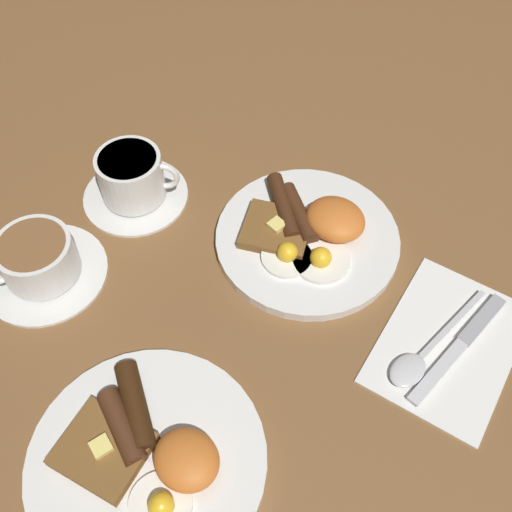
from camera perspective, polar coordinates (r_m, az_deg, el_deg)
name	(u,v)px	position (r m, az deg, el deg)	size (l,w,h in m)	color
ground_plane	(307,243)	(0.82, 4.86, 1.28)	(3.00, 3.00, 0.00)	brown
breakfast_plate_near	(308,235)	(0.81, 4.97, 2.05)	(0.25, 0.25, 0.05)	white
breakfast_plate_far	(147,457)	(0.68, -10.34, -18.33)	(0.26, 0.26, 0.05)	white
teacup_near	(133,180)	(0.86, -11.65, 7.06)	(0.15, 0.15, 0.08)	white
teacup_far	(39,262)	(0.81, -19.96, -0.52)	(0.16, 0.16, 0.07)	white
napkin	(448,344)	(0.77, 17.85, -7.94)	(0.15, 0.21, 0.01)	white
knife	(464,341)	(0.77, 19.16, -7.68)	(0.03, 0.19, 0.01)	silver
spoon	(417,360)	(0.74, 15.10, -9.57)	(0.04, 0.18, 0.01)	silver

